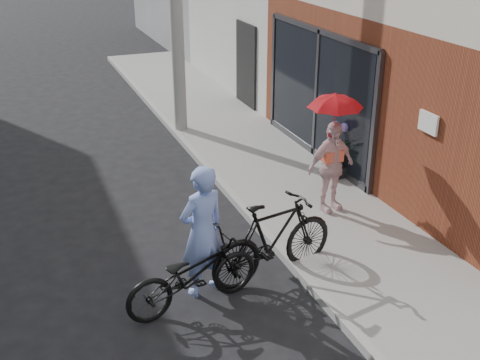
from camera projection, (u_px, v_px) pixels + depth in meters
ground at (230, 282)px, 8.19m from camera, size 80.00×80.00×0.00m
sidewalk at (301, 194)px, 10.57m from camera, size 2.20×24.00×0.12m
curb at (240, 205)px, 10.18m from camera, size 0.12×24.00×0.12m
officer at (202, 232)px, 7.62m from camera, size 0.75×0.60×1.80m
bike_left at (193, 274)px, 7.50m from camera, size 1.88×0.93×0.95m
bike_right at (274, 239)px, 8.08m from camera, size 2.01×0.91×1.17m
kimono_woman at (331, 167)px, 9.61m from camera, size 0.93×0.51×1.51m
parasol at (335, 100)px, 9.15m from camera, size 0.82×0.82×0.72m
planter at (335, 171)px, 11.13m from camera, size 0.41×0.41×0.20m
potted_plant at (337, 152)px, 10.98m from camera, size 0.48×0.42×0.54m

